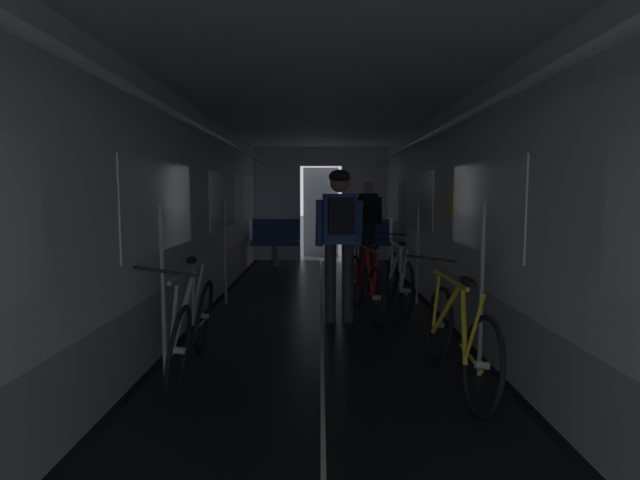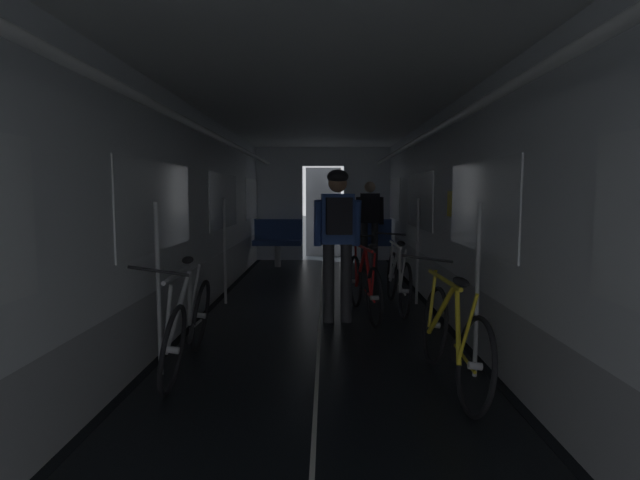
{
  "view_description": "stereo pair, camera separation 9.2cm",
  "coord_description": "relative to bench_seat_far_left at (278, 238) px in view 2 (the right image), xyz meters",
  "views": [
    {
      "loc": [
        -0.02,
        -1.79,
        1.47
      ],
      "look_at": [
        0.0,
        3.85,
        0.93
      ],
      "focal_mm": 27.85,
      "sensor_mm": 36.0,
      "label": 1
    },
    {
      "loc": [
        0.07,
        -1.79,
        1.47
      ],
      "look_at": [
        0.0,
        3.85,
        0.93
      ],
      "focal_mm": 27.85,
      "sensor_mm": 36.0,
      "label": 2
    }
  ],
  "objects": [
    {
      "name": "train_car_shell",
      "position": [
        0.9,
        -4.47,
        1.13
      ],
      "size": [
        3.14,
        12.34,
        2.57
      ],
      "color": "black",
      "rests_on": "ground"
    },
    {
      "name": "bench_seat_far_left",
      "position": [
        0.0,
        0.0,
        0.0
      ],
      "size": [
        0.98,
        0.51,
        0.95
      ],
      "color": "gray",
      "rests_on": "ground"
    },
    {
      "name": "bench_seat_far_right",
      "position": [
        1.8,
        0.0,
        0.0
      ],
      "size": [
        0.98,
        0.51,
        0.95
      ],
      "color": "gray",
      "rests_on": "ground"
    },
    {
      "name": "bicycle_silver",
      "position": [
        -0.18,
        -5.85,
        -0.19
      ],
      "size": [
        0.44,
        1.69,
        0.96
      ],
      "color": "black",
      "rests_on": "ground"
    },
    {
      "name": "bicycle_yellow",
      "position": [
        1.93,
        -6.18,
        -0.19
      ],
      "size": [
        0.44,
        1.69,
        0.95
      ],
      "color": "black",
      "rests_on": "ground"
    },
    {
      "name": "bicycle_white",
      "position": [
        1.88,
        -3.67,
        -0.18
      ],
      "size": [
        0.44,
        1.69,
        0.95
      ],
      "color": "black",
      "rests_on": "ground"
    },
    {
      "name": "person_cyclist_aisle",
      "position": [
        1.1,
        -4.33,
        0.5
      ],
      "size": [
        0.54,
        0.41,
        1.73
      ],
      "color": "#2D2D33",
      "rests_on": "ground"
    },
    {
      "name": "bicycle_red_in_aisle",
      "position": [
        1.43,
        -4.06,
        -0.18
      ],
      "size": [
        0.44,
        1.68,
        0.93
      ],
      "color": "black",
      "rests_on": "ground"
    },
    {
      "name": "person_standing_near_bench",
      "position": [
        1.8,
        -0.38,
        0.41
      ],
      "size": [
        0.53,
        0.23,
        1.69
      ],
      "color": "#2D2D33",
      "rests_on": "ground"
    }
  ]
}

